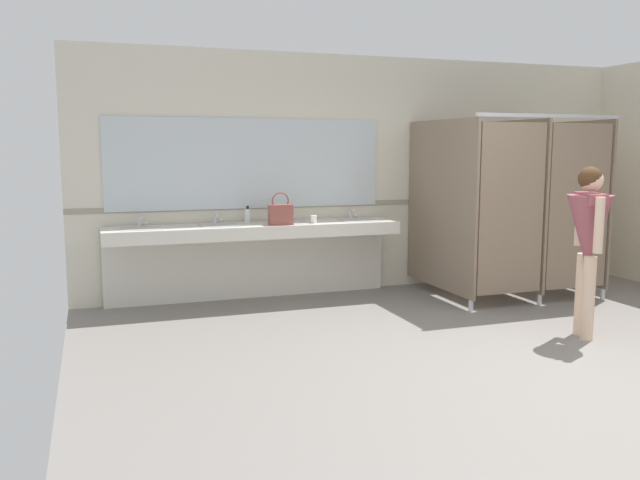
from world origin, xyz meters
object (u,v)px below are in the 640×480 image
(person_standing, at_px, (588,232))
(soap_dispenser, at_px, (248,215))
(handbag, at_px, (281,214))
(paper_cup, at_px, (314,219))

(person_standing, bearing_deg, soap_dispenser, 135.20)
(handbag, relative_size, paper_cup, 4.14)
(soap_dispenser, xyz_separation_m, paper_cup, (0.68, -0.31, -0.04))
(person_standing, height_order, paper_cup, person_standing)
(soap_dispenser, bearing_deg, person_standing, -44.80)
(paper_cup, bearing_deg, soap_dispenser, 155.17)
(paper_cup, bearing_deg, person_standing, -49.89)
(person_standing, distance_m, paper_cup, 2.87)
(handbag, distance_m, soap_dispenser, 0.44)
(person_standing, bearing_deg, paper_cup, 130.11)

